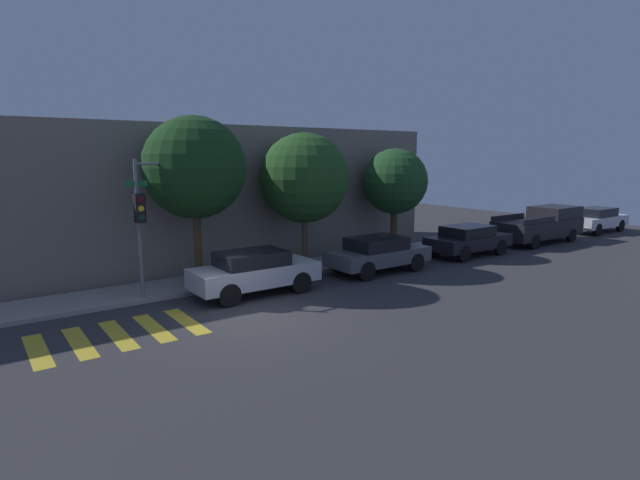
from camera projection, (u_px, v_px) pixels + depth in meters
name	position (u px, v px, depth m)	size (l,w,h in m)	color
ground_plane	(249.00, 318.00, 14.46)	(60.00, 60.00, 0.00)	#333335
sidewalk	(192.00, 284.00, 17.92)	(26.00, 2.30, 0.14)	gray
building_row	(148.00, 197.00, 21.07)	(26.00, 6.00, 5.86)	slate
crosswalk	(118.00, 335.00, 13.11)	(4.18, 2.60, 0.00)	gold
traffic_light_pole	(156.00, 202.00, 15.78)	(2.71, 0.56, 4.55)	slate
sedan_near_corner	(254.00, 271.00, 16.77)	(4.30, 1.76, 1.50)	#B7BABF
sedan_middle	(378.00, 253.00, 20.01)	(4.29, 1.83, 1.43)	#4C5156
sedan_far_end	(468.00, 239.00, 23.30)	(4.32, 1.84, 1.42)	black
pickup_truck	(541.00, 225.00, 26.83)	(5.75, 2.05, 1.89)	black
sedan_tail_of_row	(596.00, 219.00, 30.39)	(4.67, 1.74, 1.50)	silver
tree_near_corner	(195.00, 168.00, 17.34)	(3.59, 3.59, 6.03)	#4C3823
tree_midblock	(304.00, 178.00, 20.09)	(3.62, 3.62, 5.56)	brown
tree_far_end	(395.00, 182.00, 23.06)	(3.03, 3.03, 4.98)	#4C3823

